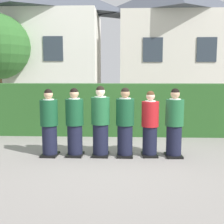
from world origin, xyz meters
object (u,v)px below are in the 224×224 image
object	(u,v)px
student_front_row_0	(49,124)
student_front_row_5	(174,124)
student_front_row_3	(125,124)
student_front_row_2	(101,123)
student_front_row_1	(75,124)
student_in_red_blazer	(150,125)

from	to	relation	value
student_front_row_0	student_front_row_5	size ratio (longest dim) A/B	0.99
student_front_row_3	student_front_row_2	bearing A→B (deg)	178.45
student_front_row_2	student_front_row_5	distance (m)	1.72
student_front_row_0	student_front_row_5	world-z (taller)	student_front_row_5
student_front_row_1	student_front_row_0	bearing A→B (deg)	-177.17
student_front_row_2	student_in_red_blazer	world-z (taller)	student_front_row_2
student_front_row_0	student_front_row_2	size ratio (longest dim) A/B	0.96
student_front_row_3	student_front_row_5	bearing A→B (deg)	0.69
student_in_red_blazer	student_front_row_3	bearing A→B (deg)	-175.70
student_front_row_2	student_front_row_3	size ratio (longest dim) A/B	1.02
student_front_row_0	student_in_red_blazer	xyz separation A→B (m)	(2.37, 0.08, -0.02)
student_front_row_3	student_front_row_5	size ratio (longest dim) A/B	1.01
student_front_row_0	student_front_row_2	xyz separation A→B (m)	(1.20, 0.05, 0.04)
student_front_row_0	student_in_red_blazer	bearing A→B (deg)	1.90
student_front_row_0	student_front_row_1	xyz separation A→B (m)	(0.60, 0.03, 0.01)
student_front_row_1	student_front_row_2	world-z (taller)	student_front_row_2
student_front_row_1	student_front_row_5	bearing A→B (deg)	0.46
student_front_row_1	student_front_row_5	size ratio (longest dim) A/B	1.00
student_front_row_3	student_front_row_5	distance (m)	1.14
student_front_row_2	student_front_row_1	bearing A→B (deg)	-178.07
student_front_row_0	student_front_row_5	bearing A→B (deg)	0.94
student_front_row_0	student_front_row_5	xyz separation A→B (m)	(2.92, 0.05, 0.01)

